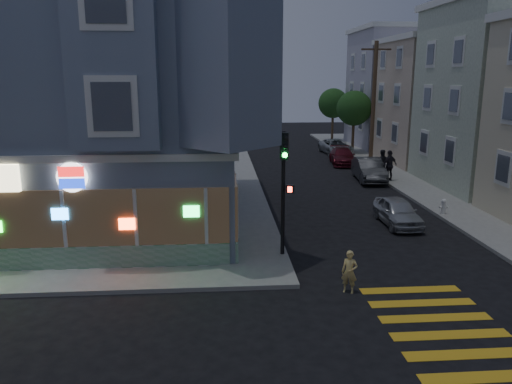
{
  "coord_description": "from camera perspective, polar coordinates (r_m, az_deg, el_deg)",
  "views": [
    {
      "loc": [
        0.47,
        -12.75,
        6.69
      ],
      "look_at": [
        1.91,
        6.34,
        2.21
      ],
      "focal_mm": 35.0,
      "sensor_mm": 36.0,
      "label": 1
    }
  ],
  "objects": [
    {
      "name": "utility_pole",
      "position": [
        38.56,
        13.29,
        10.0
      ],
      "size": [
        2.2,
        0.3,
        9.0
      ],
      "color": "#4C3826",
      "rests_on": "sidewalk_ne"
    },
    {
      "name": "ground",
      "position": [
        14.41,
        -5.89,
        -14.57
      ],
      "size": [
        120.0,
        120.0,
        0.0
      ],
      "primitive_type": "plane",
      "color": "black",
      "rests_on": "ground"
    },
    {
      "name": "fire_hydrant",
      "position": [
        25.8,
        20.65,
        -1.5
      ],
      "size": [
        0.42,
        0.25,
        0.74
      ],
      "color": "white",
      "rests_on": "sidewalk_ne"
    },
    {
      "name": "running_child",
      "position": [
        16.1,
        10.63,
        -8.96
      ],
      "size": [
        0.59,
        0.51,
        1.37
      ],
      "primitive_type": "imported",
      "rotation": [
        0.0,
        0.0,
        -0.43
      ],
      "color": "#E4C974",
      "rests_on": "ground"
    },
    {
      "name": "street_tree_near",
      "position": [
        44.42,
        11.15,
        9.36
      ],
      "size": [
        3.0,
        3.0,
        5.3
      ],
      "color": "#4C3826",
      "rests_on": "sidewalk_ne"
    },
    {
      "name": "pedestrian_a",
      "position": [
        34.33,
        14.16,
        3.26
      ],
      "size": [
        0.97,
        0.83,
        1.75
      ],
      "primitive_type": "imported",
      "rotation": [
        0.0,
        0.0,
        2.93
      ],
      "color": "black",
      "rests_on": "sidewalk_ne"
    },
    {
      "name": "traffic_signal",
      "position": [
        18.0,
        3.25,
        2.2
      ],
      "size": [
        0.57,
        0.52,
        4.62
      ],
      "rotation": [
        0.0,
        0.0,
        -0.26
      ],
      "color": "black",
      "rests_on": "sidewalk_nw"
    },
    {
      "name": "sidewalk_nw",
      "position": [
        38.95,
        -25.29,
        2.11
      ],
      "size": [
        33.0,
        42.0,
        0.15
      ],
      "primitive_type": "cube",
      "color": "gray",
      "rests_on": "ground"
    },
    {
      "name": "pedestrian_b",
      "position": [
        32.84,
        15.02,
        2.95
      ],
      "size": [
        1.23,
        0.91,
        1.95
      ],
      "primitive_type": "imported",
      "rotation": [
        0.0,
        0.0,
        3.58
      ],
      "color": "#232028",
      "rests_on": "sidewalk_ne"
    },
    {
      "name": "parked_car_a",
      "position": [
        23.74,
        15.87,
        -2.17
      ],
      "size": [
        1.47,
        3.64,
        1.24
      ],
      "primitive_type": "imported",
      "rotation": [
        0.0,
        0.0,
        -0.0
      ],
      "color": "#AEB2B6",
      "rests_on": "ground"
    },
    {
      "name": "parked_car_d",
      "position": [
        44.24,
        9.13,
        5.13
      ],
      "size": [
        2.5,
        4.76,
        1.28
      ],
      "primitive_type": "imported",
      "rotation": [
        0.0,
        0.0,
        0.08
      ],
      "color": "#A3AAAE",
      "rests_on": "ground"
    },
    {
      "name": "parked_car_b",
      "position": [
        33.2,
        12.78,
        2.5
      ],
      "size": [
        1.93,
        4.59,
        1.47
      ],
      "primitive_type": "imported",
      "rotation": [
        0.0,
        0.0,
        -0.08
      ],
      "color": "#37393C",
      "rests_on": "ground"
    },
    {
      "name": "row_house_d",
      "position": [
        50.49,
        18.17,
        11.05
      ],
      "size": [
        12.0,
        8.6,
        10.5
      ],
      "primitive_type": "cube",
      "color": "#9C98A7",
      "rests_on": "sidewalk_ne"
    },
    {
      "name": "street_tree_far",
      "position": [
        52.16,
        8.81,
        9.98
      ],
      "size": [
        3.0,
        3.0,
        5.3
      ],
      "color": "#4C3826",
      "rests_on": "sidewalk_ne"
    },
    {
      "name": "corner_building",
      "position": [
        24.62,
        -19.9,
        10.36
      ],
      "size": [
        14.6,
        14.6,
        11.4
      ],
      "color": "slate",
      "rests_on": "sidewalk_nw"
    },
    {
      "name": "row_house_c",
      "position": [
        42.33,
        22.72,
        9.4
      ],
      "size": [
        12.0,
        8.6,
        9.0
      ],
      "primitive_type": "cube",
      "color": "tan",
      "rests_on": "sidewalk_ne"
    },
    {
      "name": "parked_car_c",
      "position": [
        39.08,
        9.86,
        4.03
      ],
      "size": [
        2.22,
        4.46,
        1.25
      ],
      "primitive_type": "imported",
      "rotation": [
        0.0,
        0.0,
        -0.11
      ],
      "color": "#5A1420",
      "rests_on": "ground"
    }
  ]
}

